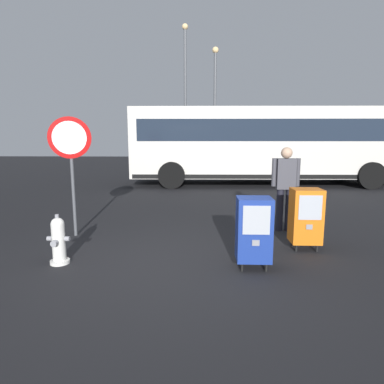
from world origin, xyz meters
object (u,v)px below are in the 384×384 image
Objects in this scene: bus_near at (265,142)px; newspaper_box_primary at (306,216)px; fire_hydrant at (58,241)px; pedestrian at (285,184)px; street_light_near_right at (215,101)px; newspaper_box_secondary at (254,229)px; bus_far at (316,141)px; stop_sign at (71,151)px; street_light_near_left at (185,90)px.

newspaper_box_primary is at bearing -96.66° from bus_near.
pedestrian is at bearing 26.83° from fire_hydrant.
street_light_near_right reaches higher than pedestrian.
newspaper_box_primary reaches higher than fire_hydrant.
street_light_near_right is at bearing 90.71° from newspaper_box_secondary.
newspaper_box_primary is at bearing -108.44° from bus_far.
fire_hydrant is 0.33× the size of stop_sign.
street_light_near_left is 1.88m from street_light_near_right.
stop_sign reaches higher than fire_hydrant.
fire_hydrant is at bearing -153.17° from pedestrian.
newspaper_box_secondary is (-0.98, -0.84, 0.00)m from newspaper_box_primary.
stop_sign is 0.35× the size of street_light_near_right.
newspaper_box_secondary is 13.14m from street_light_near_right.
bus_far is (4.36, 11.23, 0.76)m from pedestrian.
pedestrian is 12.36m from street_light_near_left.
pedestrian is at bearing -84.40° from street_light_near_right.
street_light_near_left is 1.21× the size of street_light_near_right.
bus_near is 1.65× the size of street_light_near_right.
pedestrian is 0.16× the size of bus_near.
bus_near is at bearing 56.34° from stop_sign.
bus_near is at bearing -53.59° from street_light_near_left.
stop_sign is at bearing -96.77° from street_light_near_left.
street_light_near_right reaches higher than stop_sign.
bus_far is at bearing 70.88° from newspaper_box_primary.
pedestrian is at bearing -77.21° from street_light_near_left.
stop_sign is at bearing 171.66° from newspaper_box_primary.
stop_sign is at bearing -104.86° from street_light_near_right.
fire_hydrant is 2.85m from newspaper_box_secondary.
bus_near is at bearing 62.36° from fire_hydrant.
newspaper_box_secondary is at bearing -82.73° from street_light_near_left.
newspaper_box_secondary is 9.05m from bus_near.
newspaper_box_primary is at bearing -8.34° from stop_sign.
street_light_near_right is at bearing -174.86° from bus_far.
bus_near is 5.60m from bus_far.
stop_sign reaches higher than newspaper_box_secondary.
newspaper_box_secondary is at bearing -1.09° from fire_hydrant.
newspaper_box_primary is at bearing 40.60° from newspaper_box_secondary.
street_light_near_right is at bearing 95.60° from pedestrian.
street_light_near_left reaches higher than newspaper_box_secondary.
fire_hydrant is 0.73× the size of newspaper_box_secondary.
fire_hydrant is 3.91m from newspaper_box_primary.
stop_sign is at bearing -173.03° from pedestrian.
street_light_near_left is at bearing 177.91° from bus_far.
fire_hydrant is 0.12× the size of street_light_near_right.
newspaper_box_primary and newspaper_box_secondary have the same top height.
newspaper_box_secondary is at bearing -111.08° from bus_far.
street_light_near_left is (-2.63, 11.56, 3.50)m from pedestrian.
newspaper_box_secondary is 2.18m from pedestrian.
pedestrian is 0.26× the size of street_light_near_right.
fire_hydrant is at bearing -121.00° from bus_far.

